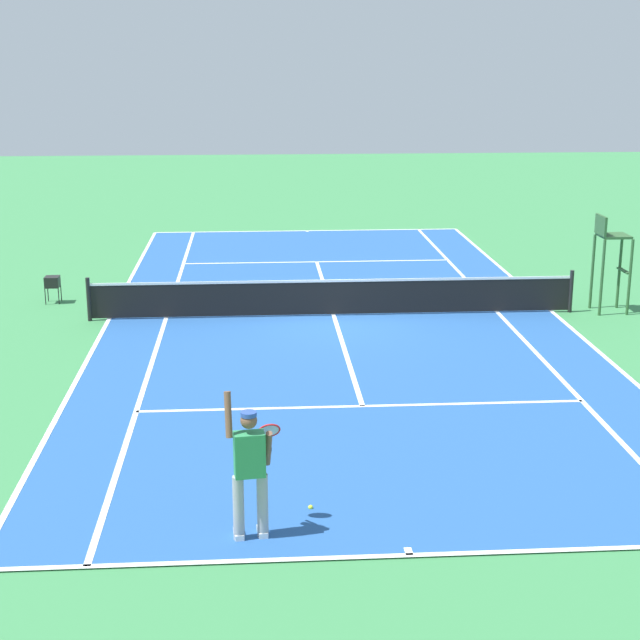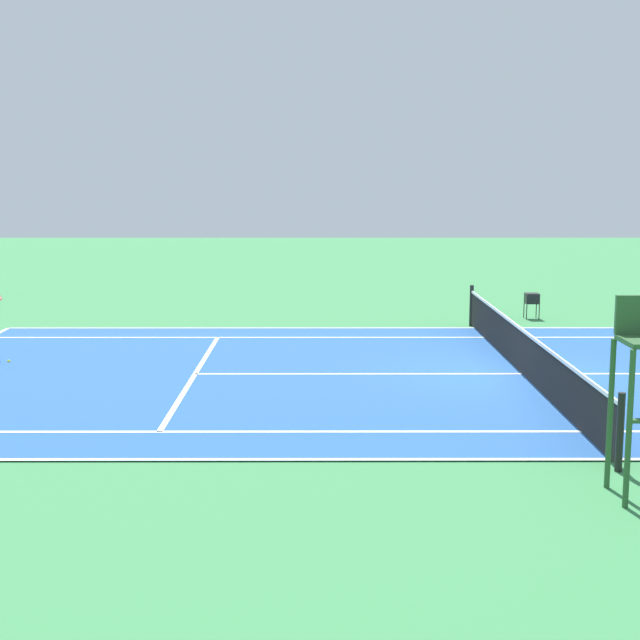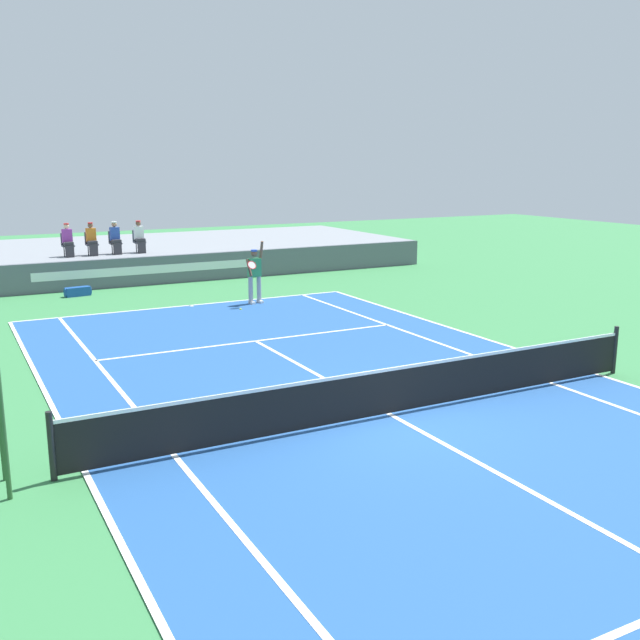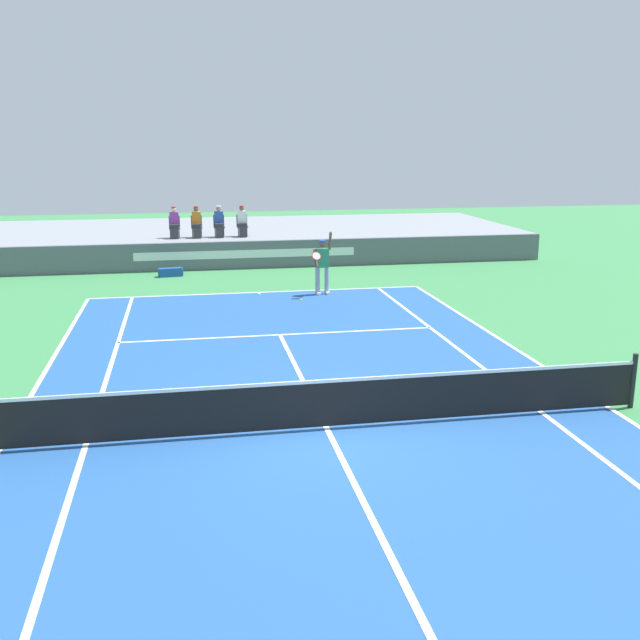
{
  "view_description": "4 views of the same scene",
  "coord_description": "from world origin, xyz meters",
  "px_view_note": "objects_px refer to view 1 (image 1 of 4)",
  "views": [
    {
      "loc": [
        1.93,
        23.03,
        6.26
      ],
      "look_at": [
        0.61,
        3.94,
        1.0
      ],
      "focal_mm": 54.5,
      "sensor_mm": 36.0,
      "label": 1
    },
    {
      "loc": [
        -17.66,
        3.98,
        3.89
      ],
      "look_at": [
        0.61,
        3.94,
        1.0
      ],
      "focal_mm": 51.62,
      "sensor_mm": 36.0,
      "label": 2
    },
    {
      "loc": [
        -7.1,
        -10.6,
        4.6
      ],
      "look_at": [
        0.61,
        3.94,
        1.0
      ],
      "focal_mm": 40.43,
      "sensor_mm": 36.0,
      "label": 3
    },
    {
      "loc": [
        -2.29,
        -11.76,
        5.0
      ],
      "look_at": [
        0.61,
        3.94,
        1.0
      ],
      "focal_mm": 40.65,
      "sensor_mm": 36.0,
      "label": 4
    }
  ],
  "objects_px": {
    "tennis_ball": "(311,507)",
    "umpire_chair": "(610,251)",
    "ball_hopper": "(52,281)",
    "tennis_player": "(250,470)"
  },
  "relations": [
    {
      "from": "tennis_ball",
      "to": "umpire_chair",
      "type": "height_order",
      "value": "umpire_chair"
    },
    {
      "from": "tennis_ball",
      "to": "ball_hopper",
      "type": "distance_m",
      "value": 13.69
    },
    {
      "from": "tennis_player",
      "to": "umpire_chair",
      "type": "relative_size",
      "value": 0.85
    },
    {
      "from": "tennis_player",
      "to": "tennis_ball",
      "type": "distance_m",
      "value": 1.5
    },
    {
      "from": "ball_hopper",
      "to": "tennis_ball",
      "type": "bearing_deg",
      "value": 115.85
    },
    {
      "from": "tennis_ball",
      "to": "umpire_chair",
      "type": "bearing_deg",
      "value": -127.6
    },
    {
      "from": "umpire_chair",
      "to": "tennis_ball",
      "type": "bearing_deg",
      "value": 52.4
    },
    {
      "from": "umpire_chair",
      "to": "ball_hopper",
      "type": "bearing_deg",
      "value": -7.53
    },
    {
      "from": "umpire_chair",
      "to": "ball_hopper",
      "type": "distance_m",
      "value": 14.18
    },
    {
      "from": "umpire_chair",
      "to": "ball_hopper",
      "type": "xyz_separation_m",
      "value": [
        14.02,
        -1.85,
        -0.98
      ]
    }
  ]
}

